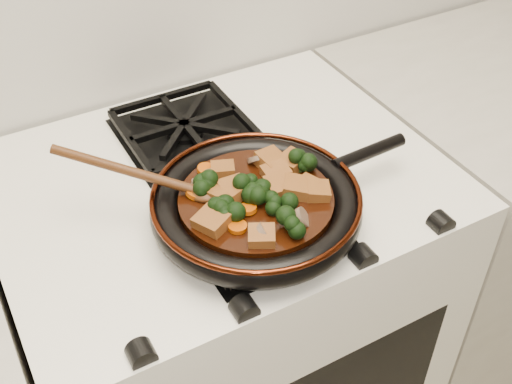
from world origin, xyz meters
TOP-DOWN VIEW (x-y plane):
  - stove at (0.00, 1.69)m, footprint 0.76×0.60m
  - burner_grate_front at (0.00, 1.55)m, footprint 0.23×0.23m
  - burner_grate_back at (0.00, 1.83)m, footprint 0.23×0.23m
  - skillet at (-0.00, 1.55)m, footprint 0.45×0.32m
  - braising_sauce at (-0.00, 1.55)m, footprint 0.24×0.24m
  - tofu_cube_0 at (0.06, 1.61)m, footprint 0.05×0.05m
  - tofu_cube_1 at (0.05, 1.58)m, footprint 0.04×0.04m
  - tofu_cube_2 at (0.08, 1.51)m, footprint 0.05×0.05m
  - tofu_cube_3 at (-0.09, 1.53)m, footprint 0.06×0.06m
  - tofu_cube_4 at (-0.03, 1.58)m, footprint 0.04×0.05m
  - tofu_cube_5 at (-0.05, 1.57)m, footprint 0.05×0.05m
  - tofu_cube_6 at (0.06, 1.53)m, footprint 0.06×0.06m
  - tofu_cube_7 at (0.07, 1.53)m, footprint 0.05×0.05m
  - tofu_cube_8 at (-0.02, 1.63)m, footprint 0.05×0.04m
  - tofu_cube_9 at (0.09, 1.59)m, footprint 0.05×0.05m
  - tofu_cube_10 at (-0.04, 1.47)m, footprint 0.05×0.05m
  - tofu_cube_11 at (0.04, 1.55)m, footprint 0.05×0.05m
  - broccoli_floret_0 at (0.09, 1.57)m, footprint 0.09×0.09m
  - broccoli_floret_1 at (0.01, 1.46)m, footprint 0.09×0.08m
  - broccoli_floret_2 at (-0.00, 1.56)m, footprint 0.08×0.08m
  - broccoli_floret_3 at (-0.06, 1.54)m, footprint 0.08×0.09m
  - broccoli_floret_4 at (0.02, 1.52)m, footprint 0.07×0.07m
  - broccoli_floret_5 at (-0.07, 1.60)m, footprint 0.08×0.08m
  - broccoli_floret_6 at (-0.01, 1.55)m, footprint 0.08×0.08m
  - carrot_coin_0 at (-0.03, 1.53)m, footprint 0.03×0.03m
  - carrot_coin_1 at (-0.04, 1.64)m, footprint 0.03×0.03m
  - carrot_coin_2 at (-0.08, 1.60)m, footprint 0.03×0.03m
  - carrot_coin_3 at (-0.06, 1.50)m, footprint 0.03×0.03m
  - mushroom_slice_0 at (0.04, 1.62)m, footprint 0.04×0.04m
  - mushroom_slice_1 at (-0.06, 1.61)m, footprint 0.05×0.05m
  - mushroom_slice_2 at (0.03, 1.47)m, footprint 0.04×0.04m
  - mushroom_slice_3 at (-0.03, 1.47)m, footprint 0.03×0.04m
  - mushroom_slice_4 at (-0.03, 1.63)m, footprint 0.04×0.04m
  - wooden_spoon at (-0.12, 1.63)m, footprint 0.14×0.11m

SIDE VIEW (x-z plane):
  - stove at x=0.00m, z-range 0.00..0.90m
  - burner_grate_front at x=0.00m, z-range 0.90..0.93m
  - burner_grate_back at x=0.00m, z-range 0.90..0.93m
  - skillet at x=0.00m, z-range 0.92..0.97m
  - braising_sauce at x=0.00m, z-range 0.94..0.96m
  - carrot_coin_0 at x=-0.03m, z-range 0.96..0.97m
  - carrot_coin_1 at x=-0.04m, z-range 0.96..0.97m
  - carrot_coin_2 at x=-0.08m, z-range 0.96..0.97m
  - carrot_coin_3 at x=-0.06m, z-range 0.96..0.97m
  - mushroom_slice_0 at x=0.04m, z-range 0.95..0.98m
  - mushroom_slice_1 at x=-0.06m, z-range 0.95..0.98m
  - mushroom_slice_2 at x=0.03m, z-range 0.95..0.98m
  - mushroom_slice_3 at x=-0.03m, z-range 0.95..0.98m
  - mushroom_slice_4 at x=-0.03m, z-range 0.96..0.98m
  - tofu_cube_8 at x=-0.02m, z-range 0.96..0.98m
  - tofu_cube_2 at x=0.08m, z-range 0.95..0.98m
  - tofu_cube_10 at x=-0.04m, z-range 0.95..0.98m
  - tofu_cube_7 at x=0.07m, z-range 0.96..0.98m
  - tofu_cube_5 at x=-0.05m, z-range 0.95..0.98m
  - tofu_cube_9 at x=0.09m, z-range 0.95..0.98m
  - tofu_cube_4 at x=-0.03m, z-range 0.95..0.98m
  - tofu_cube_1 at x=0.05m, z-range 0.95..0.98m
  - tofu_cube_11 at x=0.04m, z-range 0.95..0.98m
  - tofu_cube_3 at x=-0.09m, z-range 0.95..0.98m
  - tofu_cube_6 at x=0.06m, z-range 0.95..0.98m
  - tofu_cube_0 at x=0.06m, z-range 0.95..0.98m
  - broccoli_floret_5 at x=-0.07m, z-range 0.94..1.00m
  - broccoli_floret_6 at x=-0.01m, z-range 0.94..1.00m
  - broccoli_floret_4 at x=0.02m, z-range 0.94..0.99m
  - broccoli_floret_3 at x=-0.06m, z-range 0.94..1.00m
  - broccoli_floret_1 at x=0.01m, z-range 0.94..1.00m
  - broccoli_floret_0 at x=0.09m, z-range 0.94..1.01m
  - broccoli_floret_2 at x=0.00m, z-range 0.94..1.01m
  - wooden_spoon at x=-0.12m, z-range 0.86..1.10m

